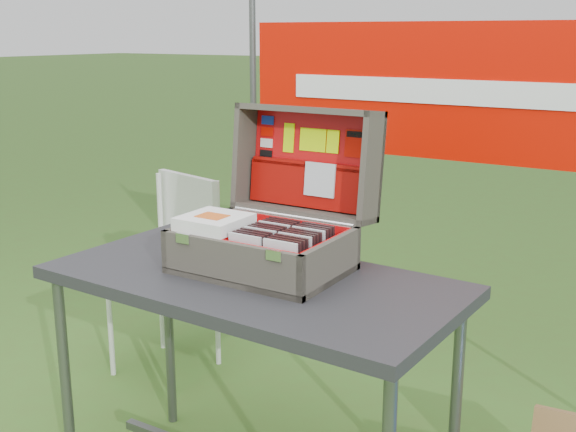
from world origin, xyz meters
The scene contains 82 objects.
table centered at (-0.11, 0.00, 0.40)m, with size 1.28×0.64×0.80m, color #2A2A2D, non-canonical shape.
table_top centered at (-0.11, 0.00, 0.78)m, with size 1.28×0.64×0.04m, color #2A2A2D.
table_leg_fl centered at (-0.69, -0.26, 0.38)m, with size 0.04×0.04×0.76m, color #59595B.
table_leg_bl centered at (-0.69, 0.26, 0.38)m, with size 0.04×0.04×0.76m, color #59595B.
table_leg_br centered at (0.47, 0.26, 0.38)m, with size 0.04×0.04×0.76m, color #59595B.
suitcase centered at (-0.11, 0.12, 1.05)m, with size 0.51×0.52×0.49m, color #4E4A40, non-canonical shape.
suitcase_base_bottom centered at (-0.11, 0.06, 0.81)m, with size 0.51×0.36×0.02m, color #4E4A40.
suitcase_base_wall_front centered at (-0.11, -0.11, 0.87)m, with size 0.51×0.02×0.14m, color #4E4A40.
suitcase_base_wall_back centered at (-0.11, 0.23, 0.87)m, with size 0.51×0.02×0.14m, color #4E4A40.
suitcase_base_wall_left centered at (-0.36, 0.06, 0.87)m, with size 0.02×0.36×0.14m, color #4E4A40.
suitcase_base_wall_right centered at (0.13, 0.06, 0.87)m, with size 0.02×0.36×0.14m, color #4E4A40.
suitcase_liner_floor centered at (-0.11, 0.06, 0.83)m, with size 0.47×0.32×0.01m, color red.
suitcase_latch_left centered at (-0.27, -0.12, 0.93)m, with size 0.05×0.01×0.03m, color silver.
suitcase_latch_right centered at (0.05, -0.12, 0.93)m, with size 0.05×0.01×0.03m, color silver.
suitcase_hinge centered at (-0.11, 0.24, 0.94)m, with size 0.02×0.02×0.46m, color silver.
suitcase_lid_back centered at (-0.11, 0.39, 1.10)m, with size 0.51×0.36×0.02m, color #4E4A40.
suitcase_lid_rim_far centered at (-0.11, 0.35, 1.28)m, with size 0.51×0.02×0.14m, color #4E4A40.
suitcase_lid_rim_near centered at (-0.11, 0.31, 0.94)m, with size 0.51×0.02×0.14m, color #4E4A40.
suitcase_lid_rim_left centered at (-0.36, 0.33, 1.11)m, with size 0.02×0.36×0.14m, color #4E4A40.
suitcase_lid_rim_right centered at (0.13, 0.33, 1.11)m, with size 0.02×0.36×0.14m, color #4E4A40.
suitcase_lid_liner centered at (-0.11, 0.37, 1.11)m, with size 0.46×0.32×0.01m, color red.
suitcase_liner_wall_front centered at (-0.11, -0.10, 0.88)m, with size 0.47×0.01×0.12m, color red.
suitcase_liner_wall_back centered at (-0.11, 0.22, 0.88)m, with size 0.47×0.01×0.12m, color red.
suitcase_liner_wall_left centered at (-0.34, 0.06, 0.88)m, with size 0.01×0.32×0.12m, color red.
suitcase_liner_wall_right centered at (0.12, 0.06, 0.88)m, with size 0.01×0.32×0.12m, color red.
suitcase_lid_pocket centered at (-0.11, 0.34, 1.03)m, with size 0.45×0.15×0.03m, color #900905.
suitcase_pocket_edge centered at (-0.11, 0.35, 1.10)m, with size 0.44×0.02×0.02m, color #900905.
suitcase_pocket_cd centered at (-0.06, 0.33, 1.05)m, with size 0.11×0.11×0.01m, color silver.
lid_sticker_cc_a centered at (-0.30, 0.38, 1.23)m, with size 0.05×0.03×0.00m, color #1933B2.
lid_sticker_cc_b centered at (-0.30, 0.38, 1.19)m, with size 0.05×0.03×0.00m, color #C90C00.
lid_sticker_cc_c centered at (-0.30, 0.37, 1.15)m, with size 0.05×0.03×0.00m, color white.
lid_sticker_cc_d centered at (-0.30, 0.37, 1.11)m, with size 0.05×0.03×0.00m, color black.
lid_card_neon_tall centered at (-0.21, 0.37, 1.18)m, with size 0.04×0.10×0.00m, color #C8F901.
lid_card_neon_main centered at (-0.11, 0.37, 1.18)m, with size 0.10×0.08×0.00m, color #C8F901.
lid_card_neon_small centered at (-0.03, 0.37, 1.18)m, with size 0.05×0.08×0.00m, color #C8F901.
lid_sticker_band centered at (0.06, 0.37, 1.18)m, with size 0.09×0.09×0.00m, color #C90C00.
lid_sticker_band_bar centered at (0.06, 0.38, 1.21)m, with size 0.08×0.02×0.00m, color black.
cd_left_0 centered at (-0.08, -0.08, 0.89)m, with size 0.11×0.01×0.13m, color silver.
cd_left_1 centered at (-0.08, -0.06, 0.89)m, with size 0.11×0.01×0.13m, color black.
cd_left_2 centered at (-0.08, -0.04, 0.89)m, with size 0.11×0.01×0.13m, color black.
cd_left_3 centered at (-0.08, -0.02, 0.89)m, with size 0.11×0.01×0.13m, color black.
cd_left_4 centered at (-0.08, 0.00, 0.89)m, with size 0.11×0.01×0.13m, color silver.
cd_left_5 centered at (-0.08, 0.02, 0.89)m, with size 0.11×0.01×0.13m, color black.
cd_left_6 centered at (-0.08, 0.04, 0.89)m, with size 0.11×0.01×0.13m, color black.
cd_left_7 centered at (-0.08, 0.06, 0.89)m, with size 0.11×0.01×0.13m, color black.
cd_left_8 centered at (-0.08, 0.08, 0.89)m, with size 0.11×0.01×0.13m, color silver.
cd_left_9 centered at (-0.08, 0.10, 0.89)m, with size 0.11×0.01×0.13m, color black.
cd_left_10 centered at (-0.08, 0.12, 0.89)m, with size 0.11×0.01×0.13m, color black.
cd_left_11 centered at (-0.08, 0.14, 0.89)m, with size 0.11×0.01×0.13m, color black.
cd_right_0 centered at (0.04, -0.08, 0.89)m, with size 0.11×0.01×0.13m, color silver.
cd_right_1 centered at (0.04, -0.06, 0.89)m, with size 0.11×0.01×0.13m, color black.
cd_right_2 centered at (0.04, -0.04, 0.89)m, with size 0.11×0.01×0.13m, color black.
cd_right_3 centered at (0.04, -0.02, 0.89)m, with size 0.11×0.01×0.13m, color black.
cd_right_4 centered at (0.04, 0.00, 0.89)m, with size 0.11×0.01×0.13m, color silver.
cd_right_5 centered at (0.04, 0.02, 0.89)m, with size 0.11×0.01×0.13m, color black.
cd_right_6 centered at (0.04, 0.04, 0.89)m, with size 0.11×0.01×0.13m, color black.
cd_right_7 centered at (0.04, 0.06, 0.89)m, with size 0.11×0.01×0.13m, color black.
cd_right_8 centered at (0.04, 0.08, 0.89)m, with size 0.11×0.01×0.13m, color silver.
cd_right_9 centered at (0.04, 0.10, 0.89)m, with size 0.11×0.01×0.13m, color black.
cd_right_10 centered at (0.04, 0.12, 0.89)m, with size 0.11×0.01×0.13m, color black.
cd_right_11 centered at (0.04, 0.14, 0.89)m, with size 0.11×0.01×0.13m, color black.
songbook_0 centered at (-0.24, -0.01, 0.94)m, with size 0.19×0.19×0.01m, color white.
songbook_1 centered at (-0.24, -0.01, 0.95)m, with size 0.19×0.19×0.01m, color white.
songbook_2 centered at (-0.24, -0.01, 0.95)m, with size 0.19×0.19×0.01m, color white.
songbook_3 centered at (-0.24, -0.01, 0.96)m, with size 0.19×0.19×0.01m, color white.
songbook_4 centered at (-0.24, -0.01, 0.96)m, with size 0.19×0.19×0.01m, color white.
songbook_5 centered at (-0.24, -0.01, 0.97)m, with size 0.19×0.19×0.01m, color white.
songbook_6 centered at (-0.24, -0.01, 0.97)m, with size 0.19×0.19×0.01m, color white.
songbook_7 centered at (-0.24, -0.01, 0.98)m, with size 0.19×0.19×0.01m, color white.
songbook_graphic centered at (-0.24, -0.02, 0.98)m, with size 0.09×0.07×0.00m, color #D85919.
chair centered at (-1.02, 0.61, 0.45)m, with size 0.41×0.45×0.89m, color silver, non-canonical shape.
chair_seat centered at (-1.02, 0.61, 0.46)m, with size 0.41×0.41×0.03m, color silver.
chair_backrest centered at (-1.02, 0.80, 0.68)m, with size 0.41×0.03×0.43m, color silver.
chair_leg_fl centered at (-1.19, 0.43, 0.23)m, with size 0.02×0.02×0.46m, color silver.
chair_leg_fr centered at (-0.85, 0.43, 0.23)m, with size 0.02×0.02×0.46m, color silver.
chair_leg_bl centered at (-1.19, 0.78, 0.23)m, with size 0.02×0.02×0.46m, color silver.
chair_leg_br centered at (-0.85, 0.78, 0.23)m, with size 0.02×0.02×0.46m, color silver.
chair_upright_left centered at (-1.19, 0.80, 0.67)m, with size 0.02×0.02×0.43m, color silver.
chair_upright_right centered at (-0.85, 0.80, 0.67)m, with size 0.02×0.02×0.43m, color silver.
banner_post_left centered at (-0.85, 1.10, 0.85)m, with size 0.03×0.03×1.70m, color #59595B.
banner centered at (0.00, 1.09, 1.30)m, with size 1.60×0.01×0.55m, color #C90C00.
banner_text centered at (0.00, 1.08, 1.30)m, with size 1.20×0.00×0.10m, color white.
Camera 1 is at (1.09, -1.73, 1.53)m, focal length 45.00 mm.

